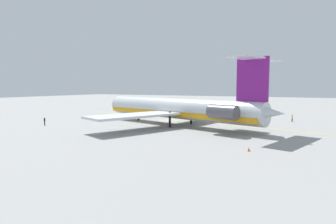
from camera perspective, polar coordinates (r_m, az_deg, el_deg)
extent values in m
plane|color=gray|center=(75.23, -0.15, -1.68)|extent=(364.90, 364.90, 0.00)
cylinder|color=silver|center=(65.99, 1.62, 0.68)|extent=(42.43, 15.80, 4.56)
cone|color=silver|center=(81.74, -9.65, 1.47)|extent=(5.75, 5.49, 4.38)
cone|color=silver|center=(54.21, 18.76, -0.11)|extent=(7.44, 5.51, 3.88)
cube|color=orange|center=(66.08, 1.62, -0.20)|extent=(41.53, 15.64, 1.00)
cube|color=silver|center=(58.55, -6.77, -0.70)|extent=(13.59, 20.29, 0.46)
cube|color=silver|center=(75.80, 7.01, 0.62)|extent=(10.16, 19.92, 0.46)
cylinder|color=#515156|center=(54.16, 10.72, -0.01)|extent=(6.20, 4.07, 2.65)
cube|color=silver|center=(54.83, 11.17, 0.05)|extent=(3.68, 2.31, 0.55)
cylinder|color=#515156|center=(60.46, 14.47, 0.44)|extent=(6.20, 4.07, 2.65)
cube|color=silver|center=(59.76, 14.10, 0.40)|extent=(3.68, 2.31, 0.55)
cube|color=#7A197F|center=(55.26, 16.23, 6.18)|extent=(6.07, 2.09, 8.08)
cube|color=silver|center=(52.02, 14.94, 10.39)|extent=(5.90, 7.55, 0.32)
cube|color=silver|center=(58.53, 18.40, 9.70)|extent=(5.90, 7.55, 0.32)
cylinder|color=black|center=(75.46, -5.82, -0.36)|extent=(0.50, 0.50, 3.46)
cylinder|color=black|center=(62.55, 0.37, -1.46)|extent=(0.50, 0.50, 3.46)
cylinder|color=black|center=(68.04, 4.56, -0.95)|extent=(0.50, 0.50, 3.46)
cylinder|color=black|center=(72.06, -23.12, -2.04)|extent=(0.11, 0.11, 0.87)
cylinder|color=black|center=(71.95, -23.03, -2.05)|extent=(0.11, 0.11, 0.87)
cylinder|color=#262628|center=(71.91, -23.10, -1.43)|extent=(0.29, 0.29, 0.69)
sphere|color=#DBB28E|center=(71.86, -23.11, -1.04)|extent=(0.27, 0.27, 0.27)
cylinder|color=#262628|center=(72.05, -23.20, -1.39)|extent=(0.08, 0.08, 0.59)
cylinder|color=#262628|center=(71.77, -22.99, -1.41)|extent=(0.08, 0.08, 0.59)
cylinder|color=black|center=(78.74, 23.17, -1.47)|extent=(0.11, 0.11, 0.85)
cylinder|color=black|center=(78.85, 23.24, -1.47)|extent=(0.11, 0.11, 0.85)
cylinder|color=yellow|center=(78.72, 23.22, -0.92)|extent=(0.29, 0.29, 0.68)
sphere|color=brown|center=(78.67, 23.24, -0.58)|extent=(0.27, 0.27, 0.27)
cylinder|color=yellow|center=(78.58, 23.13, -0.90)|extent=(0.08, 0.08, 0.57)
cylinder|color=yellow|center=(78.84, 23.32, -0.89)|extent=(0.08, 0.08, 0.57)
cone|color=#EA590F|center=(41.50, 15.60, -7.06)|extent=(0.40, 0.40, 0.55)
cube|color=gold|center=(74.97, 4.82, -1.72)|extent=(90.75, 23.00, 0.01)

